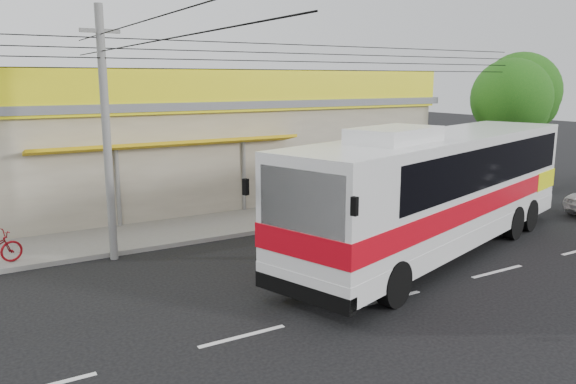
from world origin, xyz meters
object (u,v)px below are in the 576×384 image
utility_pole (101,51)px  tree_far (523,95)px  tree_near (514,101)px  coach_bus (443,183)px

utility_pole → tree_far: 22.10m
tree_near → tree_far: size_ratio=0.94×
utility_pole → tree_near: utility_pole is taller
utility_pole → tree_far: utility_pole is taller
tree_near → tree_far: bearing=27.4°
coach_bus → utility_pole: 10.83m
utility_pole → coach_bus: bearing=-25.9°
coach_bus → tree_near: (10.70, 5.91, 2.12)m
tree_near → tree_far: tree_far is taller
utility_pole → tree_far: bearing=6.8°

